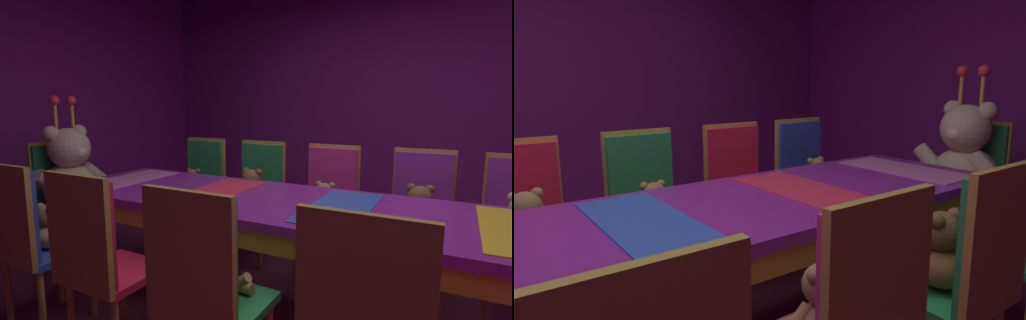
# 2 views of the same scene
# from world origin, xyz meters

# --- Properties ---
(wall_back) EXTENTS (5.20, 0.12, 2.80)m
(wall_back) POSITION_xyz_m (0.00, 3.20, 1.40)
(wall_back) COLOR #721E72
(wall_back) RESTS_ON ground_plane
(wall_right) EXTENTS (0.12, 6.40, 2.80)m
(wall_right) POSITION_xyz_m (2.60, 0.00, 1.40)
(wall_right) COLOR #721E72
(wall_right) RESTS_ON ground_plane
(banquet_table) EXTENTS (0.90, 3.79, 0.75)m
(banquet_table) POSITION_xyz_m (0.00, 0.00, 0.66)
(banquet_table) COLOR purple
(banquet_table) RESTS_ON ground_plane
(teddy_left_2) EXTENTS (0.26, 0.33, 0.31)m
(teddy_left_2) POSITION_xyz_m (-0.67, -0.31, 0.59)
(teddy_left_2) COLOR #9E7247
(teddy_left_2) RESTS_ON chair_left_2
(chair_left_3) EXTENTS (0.42, 0.41, 0.98)m
(chair_left_3) POSITION_xyz_m (-0.83, 0.32, 0.60)
(chair_left_3) COLOR #268C4C
(chair_left_3) RESTS_ON ground_plane
(teddy_left_3) EXTENTS (0.21, 0.28, 0.26)m
(teddy_left_3) POSITION_xyz_m (-0.69, 0.32, 0.57)
(teddy_left_3) COLOR #9E7247
(teddy_left_3) RESTS_ON chair_left_3
(chair_left_4) EXTENTS (0.42, 0.41, 0.98)m
(chair_left_4) POSITION_xyz_m (-0.82, 0.96, 0.60)
(chair_left_4) COLOR red
(chair_left_4) RESTS_ON ground_plane
(chair_left_5) EXTENTS (0.42, 0.41, 0.98)m
(chair_left_5) POSITION_xyz_m (-0.81, 1.53, 0.60)
(chair_left_5) COLOR #2D47B2
(chair_left_5) RESTS_ON ground_plane
(teddy_left_5) EXTENTS (0.22, 0.28, 0.27)m
(teddy_left_5) POSITION_xyz_m (-0.67, 1.53, 0.57)
(teddy_left_5) COLOR #9E7247
(teddy_left_5) RESTS_ON chair_left_5
(chair_right_2) EXTENTS (0.42, 0.41, 0.98)m
(chair_right_2) POSITION_xyz_m (0.84, -0.34, 0.60)
(chair_right_2) COLOR purple
(chair_right_2) RESTS_ON ground_plane
(teddy_right_2) EXTENTS (0.25, 0.33, 0.31)m
(teddy_right_2) POSITION_xyz_m (0.69, -0.34, 0.59)
(teddy_right_2) COLOR brown
(teddy_right_2) RESTS_ON chair_right_2
(chair_right_3) EXTENTS (0.42, 0.41, 0.98)m
(chair_right_3) POSITION_xyz_m (0.81, 0.31, 0.60)
(chair_right_3) COLOR #CC338C
(chair_right_3) RESTS_ON ground_plane
(teddy_right_3) EXTENTS (0.22, 0.28, 0.27)m
(teddy_right_3) POSITION_xyz_m (0.67, 0.31, 0.57)
(teddy_right_3) COLOR #9E7247
(teddy_right_3) RESTS_ON chair_right_3
(chair_right_4) EXTENTS (0.42, 0.41, 0.98)m
(chair_right_4) POSITION_xyz_m (0.82, 0.94, 0.60)
(chair_right_4) COLOR #268C4C
(chair_right_4) RESTS_ON ground_plane
(teddy_right_4) EXTENTS (0.26, 0.34, 0.32)m
(teddy_right_4) POSITION_xyz_m (0.67, 0.94, 0.60)
(teddy_right_4) COLOR brown
(teddy_right_4) RESTS_ON chair_right_4
(chair_right_5) EXTENTS (0.42, 0.41, 0.98)m
(chair_right_5) POSITION_xyz_m (0.82, 1.55, 0.60)
(chair_right_5) COLOR #268C4C
(chair_right_5) RESTS_ON ground_plane
(teddy_right_5) EXTENTS (0.22, 0.29, 0.27)m
(teddy_right_5) POSITION_xyz_m (0.68, 1.55, 0.57)
(teddy_right_5) COLOR brown
(teddy_right_5) RESTS_ON chair_right_5
(throne_chair) EXTENTS (0.41, 0.42, 0.98)m
(throne_chair) POSITION_xyz_m (0.00, 2.44, 0.60)
(throne_chair) COLOR #268C4C
(throne_chair) RESTS_ON ground_plane
(king_teddy_bear) EXTENTS (0.71, 0.55, 0.91)m
(king_teddy_bear) POSITION_xyz_m (0.00, 2.27, 0.75)
(king_teddy_bear) COLOR beige
(king_teddy_bear) RESTS_ON throne_chair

